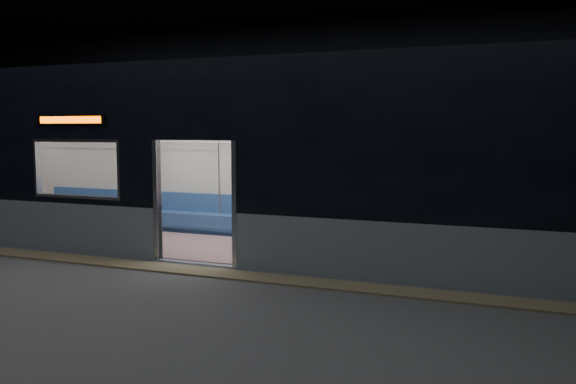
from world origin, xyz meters
The scene contains 7 objects.
station_floor centered at (0.00, 0.00, -0.01)m, with size 24.00×14.00×0.01m, color #47494C.
station_envelope centered at (0.00, 0.00, 3.66)m, with size 24.00×14.00×5.00m.
tactile_strip centered at (0.00, 0.55, 0.01)m, with size 22.80×0.50×0.03m, color #8C7F59.
metro_car centered at (0.00, 2.54, 1.85)m, with size 18.00×3.04×3.35m.
passenger centered at (0.84, 3.55, 0.75)m, with size 0.36×0.62×1.27m.
handbag centered at (0.80, 3.35, 0.65)m, with size 0.23×0.19×0.11m, color black.
transit_map centered at (1.14, 3.85, 1.44)m, with size 0.89×0.03×0.58m, color white.
Camera 1 is at (5.13, -7.57, 2.23)m, focal length 38.00 mm.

